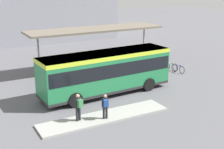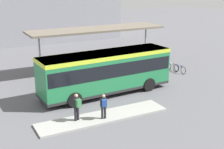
% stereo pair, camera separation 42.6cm
% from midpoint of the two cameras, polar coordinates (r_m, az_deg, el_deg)
% --- Properties ---
extents(ground_plane, '(120.00, 120.00, 0.00)m').
position_cam_midpoint_polar(ground_plane, '(23.92, -0.57, -3.46)').
color(ground_plane, '#5B5B60').
extents(curb_island, '(8.52, 1.80, 0.12)m').
position_cam_midpoint_polar(curb_island, '(19.83, -1.00, -7.75)').
color(curb_island, '#9E9E99').
rests_on(curb_island, ground_plane).
extents(city_bus, '(10.29, 3.07, 3.19)m').
position_cam_midpoint_polar(city_bus, '(23.34, -0.56, 0.83)').
color(city_bus, '#237A47').
rests_on(city_bus, ground_plane).
extents(pedestrian_waiting, '(0.47, 0.51, 1.71)m').
position_cam_midpoint_polar(pedestrian_waiting, '(18.91, -5.80, -5.66)').
color(pedestrian_waiting, '#232328').
rests_on(pedestrian_waiting, curb_island).
extents(pedestrian_companion, '(0.42, 0.46, 1.58)m').
position_cam_midpoint_polar(pedestrian_companion, '(19.08, -0.87, -5.61)').
color(pedestrian_companion, '#232328').
rests_on(pedestrian_companion, curb_island).
extents(bicycle_blue, '(0.48, 1.68, 0.72)m').
position_cam_midpoint_polar(bicycle_blue, '(29.79, 12.71, 1.01)').
color(bicycle_blue, black).
rests_on(bicycle_blue, ground_plane).
extents(bicycle_white, '(0.48, 1.65, 0.71)m').
position_cam_midpoint_polar(bicycle_white, '(30.30, 11.32, 1.35)').
color(bicycle_white, black).
rests_on(bicycle_white, ground_plane).
extents(bicycle_green, '(0.48, 1.60, 0.69)m').
position_cam_midpoint_polar(bicycle_green, '(30.91, 10.21, 1.71)').
color(bicycle_green, black).
rests_on(bicycle_green, ground_plane).
extents(station_shelter, '(13.10, 3.49, 3.94)m').
position_cam_midpoint_polar(station_shelter, '(29.80, -2.40, 8.19)').
color(station_shelter, '#706656').
rests_on(station_shelter, ground_plane).
extents(potted_planter_near_shelter, '(0.70, 0.70, 1.12)m').
position_cam_midpoint_polar(potted_planter_near_shelter, '(29.09, 3.87, 1.47)').
color(potted_planter_near_shelter, slate).
rests_on(potted_planter_near_shelter, ground_plane).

